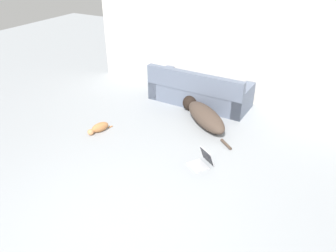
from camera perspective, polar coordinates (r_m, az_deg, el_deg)
The scene contains 6 objects.
ground_plane at distance 4.08m, azimuth -9.66°, elevation -18.70°, with size 20.00×20.00×0.00m, color #999EA3.
wall_back at distance 6.88m, azimuth 12.75°, elevation 13.81°, with size 6.90×0.06×2.46m.
couch at distance 6.93m, azimuth 5.43°, elevation 5.91°, with size 2.11×0.86×0.77m.
dog at distance 6.18m, azimuth 6.19°, elevation 1.95°, with size 1.47×1.25×0.34m.
cat at distance 6.02m, azimuth -11.94°, elevation -0.31°, with size 0.27×0.50×0.17m.
laptop_open at distance 5.08m, azimuth 6.14°, elevation -5.94°, with size 0.43×0.45×0.26m.
Camera 1 is at (1.86, -2.01, 3.02)m, focal length 35.00 mm.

